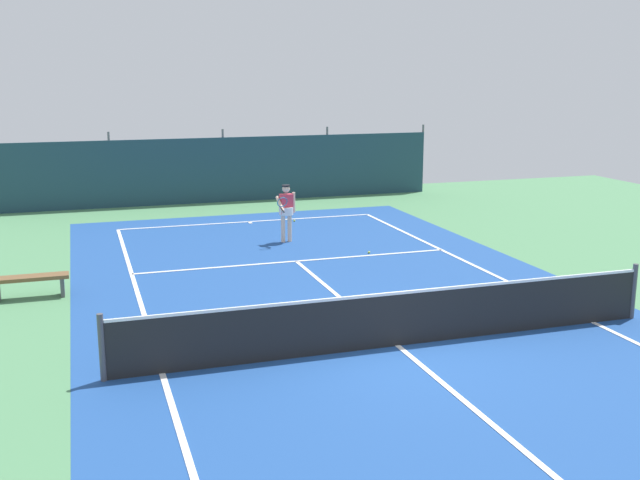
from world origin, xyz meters
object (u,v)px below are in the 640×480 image
at_px(parked_car, 206,172).
at_px(courtside_bench, 30,281).
at_px(tennis_net, 398,318).
at_px(tennis_ball_midcourt, 294,221).
at_px(tennis_player, 286,209).
at_px(tennis_ball_near_player, 369,252).

height_order(parked_car, courtside_bench, parked_car).
distance_m(tennis_net, tennis_ball_midcourt, 11.60).
distance_m(tennis_player, parked_car, 9.81).
height_order(tennis_ball_midcourt, courtside_bench, courtside_bench).
relative_size(tennis_net, courtside_bench, 6.33).
bearing_deg(tennis_player, courtside_bench, 22.11).
bearing_deg(courtside_bench, tennis_ball_near_player, 10.44).
xyz_separation_m(tennis_player, courtside_bench, (-6.68, -3.60, -0.59)).
xyz_separation_m(tennis_ball_near_player, tennis_ball_midcourt, (-0.68, 4.86, 0.00)).
xyz_separation_m(tennis_ball_near_player, courtside_bench, (-8.40, -1.55, 0.34)).
relative_size(tennis_net, parked_car, 2.37).
bearing_deg(tennis_ball_near_player, courtside_bench, -169.56).
xyz_separation_m(parked_car, courtside_bench, (-6.05, -13.38, -0.46)).
distance_m(tennis_net, tennis_player, 8.71).
height_order(tennis_net, tennis_player, tennis_player).
xyz_separation_m(tennis_player, parked_car, (-0.63, 9.79, -0.12)).
height_order(tennis_player, parked_car, parked_car).
bearing_deg(parked_car, tennis_ball_near_player, -76.17).
height_order(tennis_player, tennis_ball_near_player, tennis_player).
bearing_deg(courtside_bench, tennis_ball_midcourt, 39.67).
height_order(tennis_ball_near_player, courtside_bench, courtside_bench).
distance_m(tennis_player, tennis_ball_near_player, 2.83).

